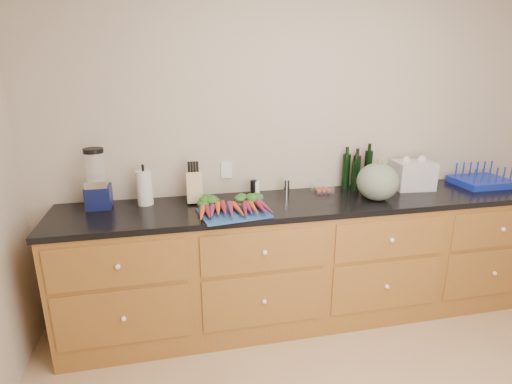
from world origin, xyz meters
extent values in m
cube|color=beige|center=(0.00, 1.62, 1.30)|extent=(4.10, 0.05, 2.60)
cube|color=brown|center=(0.00, 1.30, 0.45)|extent=(3.60, 0.60, 0.90)
cube|color=brown|center=(-1.35, 0.99, 0.72)|extent=(0.82, 0.01, 0.28)
sphere|color=white|center=(-1.35, 0.98, 0.72)|extent=(0.03, 0.03, 0.03)
cube|color=brown|center=(-1.35, 0.99, 0.36)|extent=(0.82, 0.01, 0.38)
sphere|color=white|center=(-1.35, 0.98, 0.36)|extent=(0.03, 0.03, 0.03)
cube|color=brown|center=(-0.45, 0.99, 0.72)|extent=(0.82, 0.01, 0.28)
sphere|color=white|center=(-0.45, 0.98, 0.72)|extent=(0.03, 0.03, 0.03)
cube|color=brown|center=(-0.45, 0.99, 0.36)|extent=(0.82, 0.01, 0.38)
sphere|color=white|center=(-0.45, 0.98, 0.36)|extent=(0.03, 0.03, 0.03)
cube|color=brown|center=(0.45, 0.99, 0.72)|extent=(0.82, 0.01, 0.28)
sphere|color=white|center=(0.45, 0.98, 0.72)|extent=(0.03, 0.03, 0.03)
cube|color=brown|center=(0.45, 0.99, 0.36)|extent=(0.82, 0.01, 0.38)
sphere|color=white|center=(0.45, 0.98, 0.36)|extent=(0.03, 0.03, 0.03)
cube|color=brown|center=(1.35, 0.99, 0.72)|extent=(0.82, 0.01, 0.28)
sphere|color=white|center=(1.35, 0.98, 0.72)|extent=(0.03, 0.03, 0.03)
cube|color=brown|center=(1.35, 0.99, 0.36)|extent=(0.82, 0.01, 0.38)
sphere|color=white|center=(1.35, 0.98, 0.36)|extent=(0.03, 0.03, 0.03)
cube|color=black|center=(0.00, 1.30, 0.92)|extent=(3.64, 0.62, 0.04)
cube|color=#20498F|center=(-0.62, 1.14, 0.95)|extent=(0.47, 0.39, 0.01)
cone|color=#DC4819|center=(-0.83, 1.12, 0.97)|extent=(0.05, 0.22, 0.05)
cone|color=maroon|center=(-0.79, 1.12, 0.97)|extent=(0.05, 0.22, 0.05)
cone|color=maroon|center=(-0.76, 1.12, 0.97)|extent=(0.05, 0.22, 0.05)
cone|color=#DC4819|center=(-0.72, 1.12, 0.97)|extent=(0.05, 0.22, 0.05)
cone|color=maroon|center=(-0.69, 1.12, 0.97)|extent=(0.05, 0.22, 0.05)
cone|color=maroon|center=(-0.65, 1.12, 0.97)|extent=(0.05, 0.22, 0.05)
ellipsoid|color=#1C4C19|center=(-0.74, 1.28, 0.98)|extent=(0.22, 0.13, 0.06)
cone|color=#DC4819|center=(-0.59, 1.12, 0.97)|extent=(0.05, 0.22, 0.05)
cone|color=maroon|center=(-0.56, 1.12, 0.97)|extent=(0.05, 0.22, 0.05)
cone|color=maroon|center=(-0.52, 1.12, 0.97)|extent=(0.05, 0.22, 0.05)
cone|color=#DC4819|center=(-0.49, 1.12, 0.97)|extent=(0.05, 0.22, 0.05)
cone|color=maroon|center=(-0.45, 1.12, 0.97)|extent=(0.05, 0.22, 0.05)
cone|color=maroon|center=(-0.42, 1.12, 0.97)|extent=(0.05, 0.22, 0.05)
ellipsoid|color=#1C4C19|center=(-0.50, 1.28, 0.98)|extent=(0.22, 0.13, 0.06)
ellipsoid|color=#586554|center=(0.44, 1.21, 1.07)|extent=(0.30, 0.30, 0.27)
cube|color=#0E1645|center=(-1.49, 1.46, 1.02)|extent=(0.16, 0.16, 0.15)
cube|color=silver|center=(-1.49, 1.43, 1.12)|extent=(0.14, 0.09, 0.05)
cylinder|color=white|center=(-1.49, 1.46, 1.21)|extent=(0.12, 0.12, 0.21)
cylinder|color=black|center=(-1.49, 1.46, 1.33)|extent=(0.13, 0.13, 0.03)
cylinder|color=silver|center=(-1.19, 1.46, 1.06)|extent=(0.11, 0.11, 0.24)
cube|color=tan|center=(-0.85, 1.44, 1.05)|extent=(0.11, 0.11, 0.22)
cylinder|color=white|center=(-0.40, 1.48, 1.00)|extent=(0.05, 0.05, 0.12)
cylinder|color=black|center=(-0.42, 1.48, 1.00)|extent=(0.05, 0.05, 0.12)
cylinder|color=silver|center=(-0.16, 1.48, 1.00)|extent=(0.05, 0.05, 0.11)
cube|color=white|center=(0.12, 1.47, 0.97)|extent=(0.14, 0.12, 0.07)
cylinder|color=black|center=(0.33, 1.52, 1.08)|extent=(0.06, 0.06, 0.28)
cylinder|color=black|center=(0.42, 1.53, 1.07)|extent=(0.06, 0.06, 0.26)
cylinder|color=black|center=(0.51, 1.52, 1.09)|extent=(0.06, 0.06, 0.30)
cylinder|color=black|center=(0.39, 1.46, 1.06)|extent=(0.06, 0.06, 0.24)
cube|color=#1328A8|center=(1.46, 1.38, 0.97)|extent=(0.42, 0.34, 0.05)
camera|label=1|loc=(-1.00, -1.28, 1.85)|focal=28.00mm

